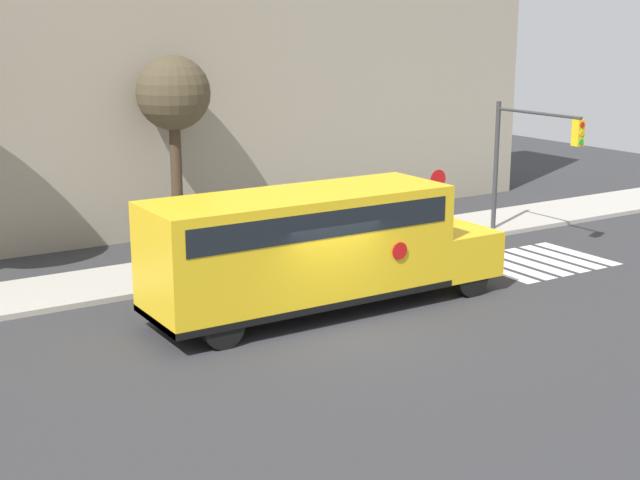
{
  "coord_description": "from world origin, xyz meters",
  "views": [
    {
      "loc": [
        -11.15,
        -16.71,
        7.19
      ],
      "look_at": [
        0.66,
        2.04,
        1.71
      ],
      "focal_mm": 50.0,
      "sensor_mm": 36.0,
      "label": 1
    }
  ],
  "objects_px": {
    "school_bus": "(312,244)",
    "tree_near_sidewalk": "(173,97)",
    "stop_sign": "(437,196)",
    "traffic_light": "(526,149)"
  },
  "relations": [
    {
      "from": "school_bus",
      "to": "tree_near_sidewalk",
      "type": "distance_m",
      "value": 8.9
    },
    {
      "from": "traffic_light",
      "to": "tree_near_sidewalk",
      "type": "height_order",
      "value": "tree_near_sidewalk"
    },
    {
      "from": "traffic_light",
      "to": "tree_near_sidewalk",
      "type": "bearing_deg",
      "value": 150.41
    },
    {
      "from": "school_bus",
      "to": "tree_near_sidewalk",
      "type": "height_order",
      "value": "tree_near_sidewalk"
    },
    {
      "from": "school_bus",
      "to": "stop_sign",
      "type": "height_order",
      "value": "school_bus"
    },
    {
      "from": "tree_near_sidewalk",
      "to": "stop_sign",
      "type": "bearing_deg",
      "value": -32.81
    },
    {
      "from": "stop_sign",
      "to": "school_bus",
      "type": "bearing_deg",
      "value": -152.01
    },
    {
      "from": "traffic_light",
      "to": "tree_near_sidewalk",
      "type": "xyz_separation_m",
      "value": [
        -9.93,
        5.64,
        1.76
      ]
    },
    {
      "from": "tree_near_sidewalk",
      "to": "school_bus",
      "type": "bearing_deg",
      "value": -89.88
    },
    {
      "from": "stop_sign",
      "to": "tree_near_sidewalk",
      "type": "xyz_separation_m",
      "value": [
        -7.11,
        4.59,
        3.21
      ]
    }
  ]
}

